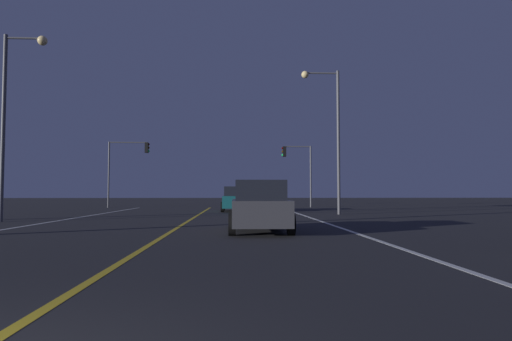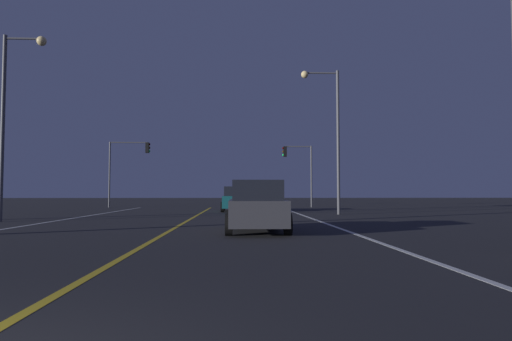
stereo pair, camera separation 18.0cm
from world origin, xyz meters
name	(u,v)px [view 2 (the right image)]	position (x,y,z in m)	size (l,w,h in m)	color
lane_edge_right	(332,226)	(6.02, 14.69, 0.00)	(0.16, 41.38, 0.01)	silver
lane_edge_left	(19,227)	(-6.02, 14.69, 0.00)	(0.16, 41.38, 0.01)	silver
lane_center_divider	(178,226)	(0.00, 14.69, 0.00)	(0.16, 41.38, 0.01)	gold
car_ahead_far	(236,199)	(2.19, 27.94, 0.82)	(2.02, 4.30, 1.70)	black
car_lead_same_lane	(257,207)	(2.94, 12.21, 0.82)	(2.02, 4.30, 1.70)	black
traffic_light_near_right	(298,162)	(7.55, 35.88, 3.98)	(2.64, 0.36, 5.38)	#4C4C51
traffic_light_near_left	(129,159)	(-7.12, 35.88, 4.22)	(3.54, 0.36, 5.67)	#4C4C51
street_lamp_right_near	(494,38)	(7.78, 6.53, 4.61)	(2.09, 0.44, 7.15)	#4C4C51
street_lamp_left_mid	(12,104)	(-7.87, 17.61, 5.31)	(1.94, 0.44, 8.46)	#4C4C51
street_lamp_right_far	(330,123)	(7.79, 23.37, 5.42)	(2.29, 0.44, 8.61)	#4C4C51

